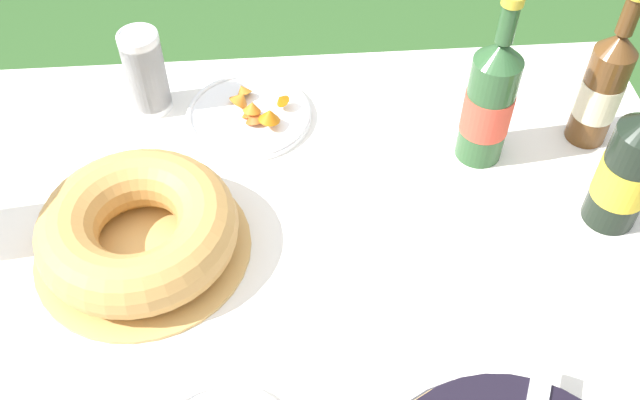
# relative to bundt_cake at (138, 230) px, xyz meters

# --- Properties ---
(garden_table) EXTENTS (1.62, 1.19, 0.68)m
(garden_table) POSITION_rel_bundt_cake_xyz_m (0.09, -0.13, -0.11)
(garden_table) COLOR brown
(garden_table) RESTS_ON ground_plane
(tablecloth) EXTENTS (1.63, 1.20, 0.10)m
(tablecloth) POSITION_rel_bundt_cake_xyz_m (0.09, -0.13, -0.06)
(tablecloth) COLOR white
(tablecloth) RESTS_ON garden_table
(bundt_cake) EXTENTS (0.33, 0.33, 0.10)m
(bundt_cake) POSITION_rel_bundt_cake_xyz_m (0.00, 0.00, 0.00)
(bundt_cake) COLOR tan
(bundt_cake) RESTS_ON tablecloth
(cup_stack) EXTENTS (0.07, 0.07, 0.16)m
(cup_stack) POSITION_rel_bundt_cake_xyz_m (-0.01, 0.34, 0.03)
(cup_stack) COLOR white
(cup_stack) RESTS_ON tablecloth
(cider_bottle_green) EXTENTS (0.08, 0.08, 0.32)m
(cider_bottle_green) POSITION_rel_bundt_cake_xyz_m (0.56, 0.17, 0.07)
(cider_bottle_green) COLOR #2D562D
(cider_bottle_green) RESTS_ON tablecloth
(cider_bottle_amber) EXTENTS (0.07, 0.07, 0.30)m
(cider_bottle_amber) POSITION_rel_bundt_cake_xyz_m (0.77, 0.20, 0.06)
(cider_bottle_amber) COLOR brown
(cider_bottle_amber) RESTS_ON tablecloth
(juice_bottle_red) EXTENTS (0.09, 0.09, 0.30)m
(juice_bottle_red) POSITION_rel_bundt_cake_xyz_m (0.74, 0.01, 0.06)
(juice_bottle_red) COLOR black
(juice_bottle_red) RESTS_ON tablecloth
(snack_plate_left) EXTENTS (0.23, 0.23, 0.05)m
(snack_plate_left) POSITION_rel_bundt_cake_xyz_m (0.17, 0.29, -0.04)
(snack_plate_left) COLOR white
(snack_plate_left) RESTS_ON tablecloth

